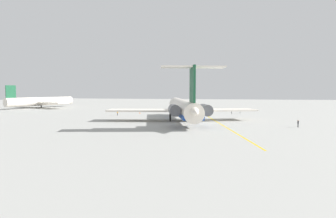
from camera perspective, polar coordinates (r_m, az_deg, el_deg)
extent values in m
plane|color=#9E9E99|center=(79.24, 8.92, -2.27)|extent=(353.35, 353.35, 0.00)
cylinder|color=silver|center=(77.72, 2.90, 0.29)|extent=(39.98, 14.25, 4.29)
cone|color=silver|center=(97.67, 1.53, 1.02)|extent=(5.36, 5.11, 4.12)
cone|color=silver|center=(57.83, 5.21, -0.55)|extent=(6.97, 5.10, 3.64)
cube|color=#19429E|center=(77.78, 2.90, -0.42)|extent=(39.13, 14.10, 0.94)
cube|color=silver|center=(78.16, -5.27, -0.25)|extent=(9.28, 18.66, 0.43)
cube|color=silver|center=(80.68, 10.66, -0.17)|extent=(12.54, 19.08, 0.43)
cylinder|color=#515156|center=(63.60, 1.26, -0.20)|extent=(5.81, 3.75, 2.49)
cube|color=silver|center=(63.67, 1.93, -0.20)|extent=(3.46, 2.13, 0.51)
cylinder|color=#515156|center=(64.57, 7.37, -0.17)|extent=(5.81, 3.75, 2.49)
cube|color=silver|center=(64.43, 6.72, -0.17)|extent=(3.46, 2.13, 0.51)
cube|color=#195133|center=(60.32, 4.84, 4.91)|extent=(5.73, 1.87, 7.59)
cube|color=silver|center=(59.63, 1.62, 8.29)|extent=(5.46, 7.06, 0.30)
cube|color=silver|center=(60.66, 8.17, 8.18)|extent=(5.46, 7.06, 0.30)
cylinder|color=black|center=(90.03, 1.99, -0.46)|extent=(0.47, 0.47, 3.25)
cylinder|color=black|center=(76.21, 0.45, -1.24)|extent=(0.47, 0.47, 3.25)
cylinder|color=black|center=(77.02, 5.54, -1.21)|extent=(0.47, 0.47, 3.25)
cylinder|color=silver|center=(145.51, -23.71, 1.39)|extent=(31.22, 16.32, 3.86)
cone|color=silver|center=(154.73, -18.65, 1.64)|extent=(4.36, 4.62, 3.67)
cube|color=silver|center=(153.48, -25.57, 1.30)|extent=(10.99, 15.78, 0.46)
cube|color=silver|center=(137.75, -21.64, 1.16)|extent=(10.99, 15.78, 0.46)
cube|color=#195133|center=(138.59, -28.56, 3.03)|extent=(4.03, 2.02, 5.27)
cylinder|color=black|center=(145.58, -23.69, 0.73)|extent=(0.46, 0.46, 2.60)
cylinder|color=black|center=(103.14, 14.01, -0.72)|extent=(0.10, 0.10, 0.78)
cylinder|color=black|center=(103.28, 14.00, -0.71)|extent=(0.10, 0.10, 0.78)
cylinder|color=gray|center=(103.16, 14.02, -0.33)|extent=(0.26, 0.26, 0.62)
sphere|color=#DBB28E|center=(103.13, 14.02, -0.09)|extent=(0.24, 0.24, 0.24)
cylinder|color=gray|center=(102.98, 14.03, -0.32)|extent=(0.07, 0.07, 0.52)
cylinder|color=gray|center=(103.32, 14.00, -0.30)|extent=(0.07, 0.07, 0.52)
cylinder|color=black|center=(95.47, -9.88, -1.00)|extent=(0.10, 0.10, 0.83)
cylinder|color=black|center=(95.41, -9.96, -1.01)|extent=(0.10, 0.10, 0.83)
cylinder|color=orange|center=(95.38, -9.92, -0.56)|extent=(0.28, 0.28, 0.66)
sphere|color=tan|center=(95.35, -9.93, -0.29)|extent=(0.26, 0.26, 0.26)
cylinder|color=orange|center=(95.46, -9.83, -0.54)|extent=(0.08, 0.08, 0.56)
cylinder|color=orange|center=(95.30, -10.02, -0.55)|extent=(0.08, 0.08, 0.56)
cylinder|color=black|center=(102.85, 12.38, -0.69)|extent=(0.10, 0.10, 0.82)
cylinder|color=black|center=(102.97, 12.42, -0.69)|extent=(0.10, 0.10, 0.82)
cylinder|color=orange|center=(102.86, 12.41, -0.28)|extent=(0.28, 0.28, 0.65)
sphere|color=brown|center=(102.83, 12.41, -0.03)|extent=(0.26, 0.26, 0.26)
cylinder|color=orange|center=(102.70, 12.35, -0.27)|extent=(0.08, 0.08, 0.55)
cylinder|color=orange|center=(103.01, 12.46, -0.26)|extent=(0.08, 0.08, 0.55)
cylinder|color=black|center=(70.64, 24.19, -2.98)|extent=(0.10, 0.10, 0.80)
cylinder|color=black|center=(70.54, 24.26, -2.99)|extent=(0.10, 0.10, 0.80)
cylinder|color=#262628|center=(70.51, 24.24, -2.41)|extent=(0.27, 0.27, 0.63)
sphere|color=tan|center=(70.47, 24.25, -2.06)|extent=(0.25, 0.25, 0.25)
cylinder|color=#262628|center=(70.64, 24.15, -2.37)|extent=(0.07, 0.07, 0.54)
cylinder|color=#262628|center=(70.38, 24.34, -2.40)|extent=(0.07, 0.07, 0.54)
cone|color=#EA590F|center=(102.27, -5.55, -0.72)|extent=(0.40, 0.40, 0.55)
cube|color=gold|center=(77.31, 9.47, -2.43)|extent=(72.12, 15.47, 0.01)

